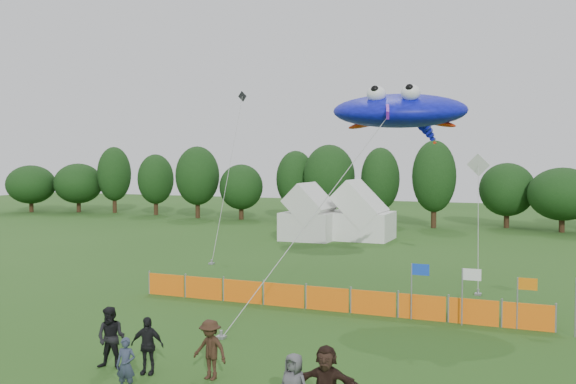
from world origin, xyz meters
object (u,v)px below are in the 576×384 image
at_px(tent_right, 360,217).
at_px(spectator_b, 111,338).
at_px(spectator_a, 126,365).
at_px(spectator_f, 326,384).
at_px(barrier_fence, 327,299).
at_px(stingray_kite, 403,112).
at_px(spectator_c, 210,349).
at_px(spectator_d, 147,345).
at_px(tent_left, 310,217).

bearing_deg(tent_right, spectator_b, -87.12).
bearing_deg(spectator_a, spectator_f, -11.57).
height_order(tent_right, barrier_fence, tent_right).
distance_m(tent_right, stingray_kite, 22.17).
bearing_deg(spectator_b, barrier_fence, 57.78).
relative_size(spectator_c, stingray_kite, 0.10).
height_order(spectator_f, stingray_kite, stingray_kite).
distance_m(spectator_a, spectator_f, 5.78).
height_order(spectator_a, spectator_f, spectator_f).
distance_m(spectator_d, stingray_kite, 16.41).
relative_size(tent_right, spectator_d, 2.94).
xyz_separation_m(tent_left, stingray_kite, (11.27, -18.00, 6.79)).
bearing_deg(tent_left, spectator_a, -78.15).
distance_m(tent_left, barrier_fence, 23.90).
xyz_separation_m(tent_right, spectator_d, (2.99, -33.36, -0.95)).
bearing_deg(spectator_d, tent_left, 88.10).
bearing_deg(spectator_b, spectator_a, -53.22).
distance_m(spectator_a, stingray_kite, 17.65).
xyz_separation_m(tent_right, barrier_fence, (5.38, -23.76, -1.31)).
relative_size(tent_right, stingray_kite, 0.29).
xyz_separation_m(tent_left, spectator_a, (6.97, -33.21, -1.06)).
xyz_separation_m(barrier_fence, stingray_kite, (2.26, 4.09, 8.11)).
relative_size(spectator_a, spectator_f, 0.79).
relative_size(spectator_b, stingray_kite, 0.11).
relative_size(barrier_fence, spectator_b, 9.40).
distance_m(tent_left, spectator_b, 32.17).
bearing_deg(spectator_f, tent_left, 105.59).
distance_m(tent_right, spectator_d, 33.51).
relative_size(spectator_a, stingray_kite, 0.09).
height_order(spectator_a, spectator_d, spectator_d).
height_order(spectator_b, spectator_f, spectator_f).
bearing_deg(stingray_kite, spectator_c, -101.28).
bearing_deg(spectator_f, spectator_d, 162.04).
bearing_deg(spectator_d, spectator_a, -90.63).
bearing_deg(spectator_b, tent_left, 88.31).
distance_m(tent_left, stingray_kite, 22.30).
xyz_separation_m(barrier_fence, spectator_a, (-2.05, -11.12, 0.26)).
distance_m(barrier_fence, spectator_d, 9.91).
height_order(spectator_c, spectator_f, spectator_f).
relative_size(barrier_fence, spectator_d, 10.36).
bearing_deg(tent_right, spectator_d, -84.89).
xyz_separation_m(spectator_b, stingray_kite, (5.96, 13.72, 7.66)).
distance_m(spectator_b, stingray_kite, 16.80).
bearing_deg(spectator_c, spectator_a, -123.67).
xyz_separation_m(spectator_d, spectator_f, (6.12, -1.35, 0.09)).
distance_m(barrier_fence, spectator_c, 9.33).
distance_m(tent_left, spectator_a, 33.95).
bearing_deg(spectator_a, tent_right, 82.35).
height_order(spectator_a, spectator_c, spectator_c).
bearing_deg(spectator_c, stingray_kite, 87.11).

